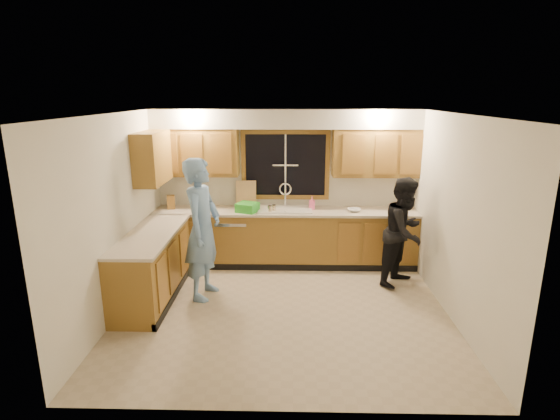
{
  "coord_description": "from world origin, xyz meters",
  "views": [
    {
      "loc": [
        0.08,
        -5.18,
        2.72
      ],
      "look_at": [
        -0.06,
        0.65,
        1.17
      ],
      "focal_mm": 28.0,
      "sensor_mm": 36.0,
      "label": 1
    }
  ],
  "objects_px": {
    "stove": "(138,283)",
    "knife_block": "(171,202)",
    "bowl": "(354,210)",
    "sink": "(285,213)",
    "man": "(203,229)",
    "soap_bottle": "(312,203)",
    "dish_crate": "(247,207)",
    "woman": "(404,232)",
    "dishwasher": "(233,240)"
  },
  "relations": [
    {
      "from": "woman",
      "to": "bowl",
      "type": "bearing_deg",
      "value": 85.25
    },
    {
      "from": "knife_block",
      "to": "stove",
      "type": "bearing_deg",
      "value": -100.88
    },
    {
      "from": "man",
      "to": "knife_block",
      "type": "xyz_separation_m",
      "value": [
        -0.75,
        1.23,
        0.07
      ]
    },
    {
      "from": "dishwasher",
      "to": "bowl",
      "type": "bearing_deg",
      "value": -1.99
    },
    {
      "from": "sink",
      "to": "soap_bottle",
      "type": "bearing_deg",
      "value": 8.04
    },
    {
      "from": "woman",
      "to": "soap_bottle",
      "type": "height_order",
      "value": "woman"
    },
    {
      "from": "woman",
      "to": "knife_block",
      "type": "bearing_deg",
      "value": 118.4
    },
    {
      "from": "dishwasher",
      "to": "bowl",
      "type": "xyz_separation_m",
      "value": [
        1.94,
        -0.07,
        0.54
      ]
    },
    {
      "from": "man",
      "to": "sink",
      "type": "bearing_deg",
      "value": -31.26
    },
    {
      "from": "stove",
      "to": "man",
      "type": "relative_size",
      "value": 0.47
    },
    {
      "from": "dishwasher",
      "to": "man",
      "type": "xyz_separation_m",
      "value": [
        -0.25,
        -1.19,
        0.55
      ]
    },
    {
      "from": "sink",
      "to": "dish_crate",
      "type": "height_order",
      "value": "sink"
    },
    {
      "from": "sink",
      "to": "stove",
      "type": "relative_size",
      "value": 0.96
    },
    {
      "from": "dishwasher",
      "to": "man",
      "type": "height_order",
      "value": "man"
    },
    {
      "from": "soap_bottle",
      "to": "man",
      "type": "bearing_deg",
      "value": -140.34
    },
    {
      "from": "sink",
      "to": "bowl",
      "type": "relative_size",
      "value": 4.18
    },
    {
      "from": "man",
      "to": "knife_block",
      "type": "bearing_deg",
      "value": 42.31
    },
    {
      "from": "stove",
      "to": "knife_block",
      "type": "bearing_deg",
      "value": 91.47
    },
    {
      "from": "stove",
      "to": "bowl",
      "type": "bearing_deg",
      "value": 31.07
    },
    {
      "from": "bowl",
      "to": "stove",
      "type": "bearing_deg",
      "value": -148.93
    },
    {
      "from": "man",
      "to": "dish_crate",
      "type": "height_order",
      "value": "man"
    },
    {
      "from": "stove",
      "to": "sink",
      "type": "bearing_deg",
      "value": 45.39
    },
    {
      "from": "man",
      "to": "soap_bottle",
      "type": "xyz_separation_m",
      "value": [
        1.53,
        1.27,
        0.06
      ]
    },
    {
      "from": "sink",
      "to": "bowl",
      "type": "distance_m",
      "value": 1.1
    },
    {
      "from": "man",
      "to": "soap_bottle",
      "type": "distance_m",
      "value": 1.99
    },
    {
      "from": "sink",
      "to": "dishwasher",
      "type": "distance_m",
      "value": 0.96
    },
    {
      "from": "dish_crate",
      "to": "soap_bottle",
      "type": "height_order",
      "value": "soap_bottle"
    },
    {
      "from": "stove",
      "to": "soap_bottle",
      "type": "xyz_separation_m",
      "value": [
        2.23,
        1.89,
        0.57
      ]
    },
    {
      "from": "sink",
      "to": "knife_block",
      "type": "height_order",
      "value": "sink"
    },
    {
      "from": "sink",
      "to": "soap_bottle",
      "type": "height_order",
      "value": "sink"
    },
    {
      "from": "sink",
      "to": "woman",
      "type": "bearing_deg",
      "value": -22.71
    },
    {
      "from": "dish_crate",
      "to": "soap_bottle",
      "type": "distance_m",
      "value": 1.05
    },
    {
      "from": "soap_bottle",
      "to": "dish_crate",
      "type": "bearing_deg",
      "value": -169.6
    },
    {
      "from": "dishwasher",
      "to": "knife_block",
      "type": "bearing_deg",
      "value": 177.73
    },
    {
      "from": "knife_block",
      "to": "bowl",
      "type": "distance_m",
      "value": 2.94
    },
    {
      "from": "stove",
      "to": "bowl",
      "type": "xyz_separation_m",
      "value": [
        2.89,
        1.74,
        0.5
      ]
    },
    {
      "from": "woman",
      "to": "dish_crate",
      "type": "distance_m",
      "value": 2.42
    },
    {
      "from": "sink",
      "to": "bowl",
      "type": "xyz_separation_m",
      "value": [
        1.09,
        -0.08,
        0.08
      ]
    },
    {
      "from": "stove",
      "to": "bowl",
      "type": "height_order",
      "value": "bowl"
    },
    {
      "from": "sink",
      "to": "dishwasher",
      "type": "relative_size",
      "value": 1.05
    },
    {
      "from": "sink",
      "to": "man",
      "type": "height_order",
      "value": "man"
    },
    {
      "from": "woman",
      "to": "knife_block",
      "type": "xyz_separation_m",
      "value": [
        -3.58,
        0.75,
        0.23
      ]
    },
    {
      "from": "soap_bottle",
      "to": "sink",
      "type": "bearing_deg",
      "value": -171.96
    },
    {
      "from": "dish_crate",
      "to": "bowl",
      "type": "relative_size",
      "value": 1.48
    },
    {
      "from": "sink",
      "to": "soap_bottle",
      "type": "distance_m",
      "value": 0.47
    },
    {
      "from": "stove",
      "to": "knife_block",
      "type": "distance_m",
      "value": 1.94
    },
    {
      "from": "knife_block",
      "to": "dishwasher",
      "type": "bearing_deg",
      "value": -14.62
    },
    {
      "from": "woman",
      "to": "bowl",
      "type": "distance_m",
      "value": 0.92
    },
    {
      "from": "bowl",
      "to": "dish_crate",
      "type": "bearing_deg",
      "value": -178.45
    },
    {
      "from": "dishwasher",
      "to": "soap_bottle",
      "type": "relative_size",
      "value": 3.96
    }
  ]
}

